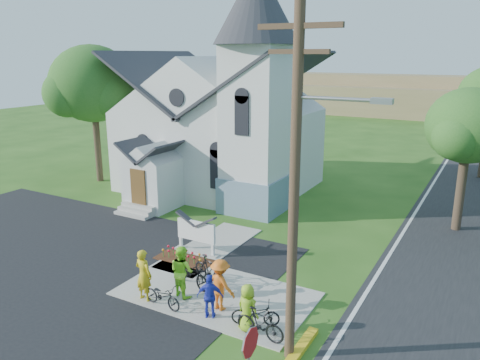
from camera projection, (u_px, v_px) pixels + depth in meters
The scene contains 21 objects.
ground at pixel (175, 290), 17.46m from camera, with size 120.00×120.00×0.00m, color #285017.
parking_lot at pixel (7, 270), 19.10m from camera, with size 20.00×16.00×0.02m, color black.
sidewalk at pixel (216, 294), 17.16m from camera, with size 7.00×4.00×0.05m, color #9D988E.
church at pixel (223, 108), 29.18m from camera, with size 12.35×12.00×13.00m.
church_sign at pixel (196, 231), 20.45m from camera, with size 2.20×0.40×1.70m.
flower_bed at pixel (185, 260), 19.96m from camera, with size 2.60×1.10×0.07m, color #391F0F.
utility_pole at pixel (297, 178), 12.24m from camera, with size 3.45×0.28×10.00m.
stop_sign at pixel (250, 354), 10.89m from camera, with size 0.11×0.76×2.48m.
tree_lot_corner at pixel (93, 84), 30.78m from camera, with size 5.60×5.60×9.15m.
tree_road_near at pixel (469, 126), 22.15m from camera, with size 4.00×4.00×7.05m.
distant_hills at pixel (450, 103), 62.65m from camera, with size 61.00×10.00×5.60m.
cyclist_0 at pixel (144, 275), 16.50m from camera, with size 0.69×0.46×1.90m, color gold.
bike_0 at pixel (191, 273), 17.61m from camera, with size 0.68×1.94×1.02m, color black.
cyclist_1 at pixel (182, 271), 16.80m from camera, with size 0.92×0.72×1.90m, color #8AE72B.
bike_1 at pixel (210, 270), 17.79m from camera, with size 0.51×1.79×1.08m, color black.
cyclist_2 at pixel (210, 296), 15.41m from camera, with size 0.90×0.37×1.53m, color #2531BD.
bike_2 at pixel (163, 296), 16.14m from camera, with size 0.56×1.60×0.84m, color black.
cyclist_3 at pixel (220, 285), 15.89m from camera, with size 1.17×0.67×1.82m, color orange.
bike_3 at pixel (260, 324), 14.32m from camera, with size 0.47×1.65×0.99m, color black.
cyclist_4 at pixel (247, 308), 14.66m from camera, with size 0.77×0.50×1.58m, color #8DB722.
bike_4 at pixel (255, 313), 15.05m from camera, with size 0.55×1.57×0.83m, color black.
Camera 1 is at (9.88, -12.54, 8.56)m, focal length 35.00 mm.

